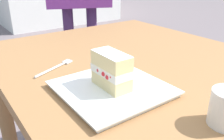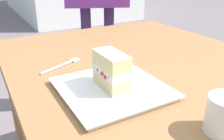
% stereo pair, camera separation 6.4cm
% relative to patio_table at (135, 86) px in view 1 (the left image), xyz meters
% --- Properties ---
extents(patio_table, '(1.12, 0.94, 0.76)m').
position_rel_patio_table_xyz_m(patio_table, '(0.00, 0.00, 0.00)').
color(patio_table, olive).
rests_on(patio_table, ground).
extents(dessert_plate, '(0.28, 0.28, 0.02)m').
position_rel_patio_table_xyz_m(dessert_plate, '(-0.15, 0.22, 0.12)').
color(dessert_plate, white).
rests_on(dessert_plate, patio_table).
extents(cake_slice, '(0.12, 0.06, 0.10)m').
position_rel_patio_table_xyz_m(cake_slice, '(-0.15, 0.22, 0.18)').
color(cake_slice, '#EAD18C').
rests_on(cake_slice, dessert_plate).
extents(dessert_fork, '(0.08, 0.16, 0.01)m').
position_rel_patio_table_xyz_m(dessert_fork, '(0.10, 0.28, 0.12)').
color(dessert_fork, silver).
rests_on(dessert_fork, patio_table).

